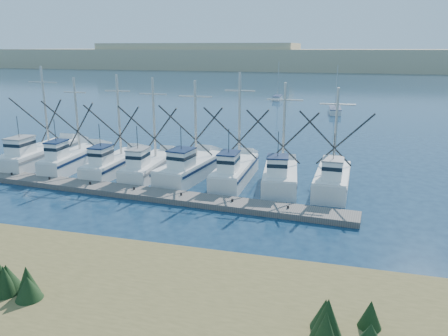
{
  "coord_description": "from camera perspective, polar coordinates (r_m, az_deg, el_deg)",
  "views": [
    {
      "loc": [
        4.73,
        -23.19,
        11.0
      ],
      "look_at": [
        -3.79,
        8.0,
        2.04
      ],
      "focal_mm": 35.0,
      "sensor_mm": 36.0,
      "label": 1
    }
  ],
  "objects": [
    {
      "name": "shore_bank",
      "position": [
        20.97,
        -25.8,
        -15.3
      ],
      "size": [
        40.0,
        10.0,
        1.6
      ],
      "primitive_type": "cube",
      "color": "#4C422D",
      "rests_on": "ground"
    },
    {
      "name": "ground",
      "position": [
        26.1,
        3.44,
        -9.46
      ],
      "size": [
        500.0,
        500.0,
        0.0
      ],
      "primitive_type": "plane",
      "color": "#0D2239",
      "rests_on": "ground"
    },
    {
      "name": "floating_dock",
      "position": [
        33.91,
        -10.21,
        -3.31
      ],
      "size": [
        31.64,
        4.47,
        0.42
      ],
      "primitive_type": "cube",
      "rotation": [
        0.0,
        0.0,
        -0.08
      ],
      "color": "#65605A",
      "rests_on": "ground"
    },
    {
      "name": "trawler_fleet",
      "position": [
        38.51,
        -7.87,
        0.22
      ],
      "size": [
        30.6,
        9.56,
        9.29
      ],
      "color": "silver",
      "rests_on": "ground"
    },
    {
      "name": "sailboat_far",
      "position": [
        95.76,
        7.02,
        9.09
      ],
      "size": [
        1.66,
        4.88,
        8.1
      ],
      "rotation": [
        0.0,
        0.0,
        0.02
      ],
      "color": "silver",
      "rests_on": "ground"
    },
    {
      "name": "sailboat_near",
      "position": [
        78.28,
        14.28,
        7.31
      ],
      "size": [
        2.26,
        6.92,
        8.1
      ],
      "rotation": [
        0.0,
        0.0,
        0.07
      ],
      "color": "silver",
      "rests_on": "ground"
    },
    {
      "name": "dune_ridge",
      "position": [
        233.31,
        14.51,
        13.55
      ],
      "size": [
        360.0,
        60.0,
        10.0
      ],
      "primitive_type": "cube",
      "color": "tan",
      "rests_on": "ground"
    }
  ]
}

